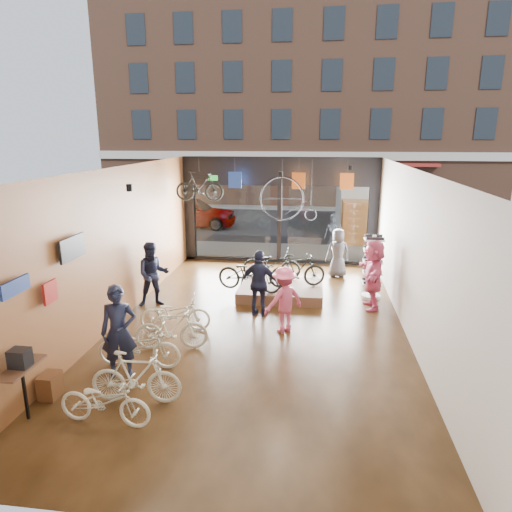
% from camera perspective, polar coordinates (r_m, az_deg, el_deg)
% --- Properties ---
extents(ground_plane, '(7.00, 12.00, 0.04)m').
position_cam_1_polar(ground_plane, '(11.33, 0.30, -8.80)').
color(ground_plane, black).
rests_on(ground_plane, ground).
extents(ceiling, '(7.00, 12.00, 0.04)m').
position_cam_1_polar(ceiling, '(10.41, 0.33, 10.95)').
color(ceiling, black).
rests_on(ceiling, ground).
extents(wall_left, '(0.04, 12.00, 3.80)m').
position_cam_1_polar(wall_left, '(11.67, -17.10, 1.18)').
color(wall_left, brown).
rests_on(wall_left, ground).
extents(wall_right, '(0.04, 12.00, 3.80)m').
position_cam_1_polar(wall_right, '(10.86, 19.07, 0.02)').
color(wall_right, beige).
rests_on(wall_right, ground).
extents(wall_back, '(7.00, 0.04, 3.80)m').
position_cam_1_polar(wall_back, '(5.19, -8.40, -15.73)').
color(wall_back, beige).
rests_on(wall_back, ground).
extents(storefront, '(7.00, 0.26, 3.80)m').
position_cam_1_polar(storefront, '(16.56, 2.94, 5.70)').
color(storefront, black).
rests_on(storefront, ground).
extents(exit_sign, '(0.35, 0.06, 0.18)m').
position_cam_1_polar(exit_sign, '(16.67, -5.41, 9.69)').
color(exit_sign, '#198C26').
rests_on(exit_sign, storefront).
extents(street_road, '(30.00, 18.00, 0.02)m').
position_cam_1_polar(street_road, '(25.74, 4.53, 4.64)').
color(street_road, black).
rests_on(street_road, ground).
extents(sidewalk_near, '(30.00, 2.40, 0.12)m').
position_cam_1_polar(sidewalk_near, '(18.11, 3.17, 0.54)').
color(sidewalk_near, slate).
rests_on(sidewalk_near, ground).
extents(sidewalk_far, '(30.00, 2.00, 0.12)m').
position_cam_1_polar(sidewalk_far, '(29.67, 4.96, 6.12)').
color(sidewalk_far, slate).
rests_on(sidewalk_far, ground).
extents(opposite_building, '(26.00, 5.00, 14.00)m').
position_cam_1_polar(opposite_building, '(31.92, 5.47, 19.22)').
color(opposite_building, brown).
rests_on(opposite_building, ground).
extents(street_car, '(4.53, 1.82, 1.54)m').
position_cam_1_polar(street_car, '(23.47, -8.12, 5.48)').
color(street_car, gray).
rests_on(street_car, street_road).
extents(box_truck, '(2.32, 6.97, 2.75)m').
position_cam_1_polar(box_truck, '(21.65, 13.42, 6.06)').
color(box_truck, silver).
rests_on(box_truck, street_road).
extents(floor_bike_0, '(1.58, 0.63, 0.82)m').
position_cam_1_polar(floor_bike_0, '(8.03, -18.38, -16.83)').
color(floor_bike_0, beige).
rests_on(floor_bike_0, ground_plane).
extents(floor_bike_1, '(1.62, 0.54, 0.96)m').
position_cam_1_polar(floor_bike_1, '(8.42, -14.79, -14.43)').
color(floor_bike_1, beige).
rests_on(floor_bike_1, ground_plane).
extents(floor_bike_2, '(1.71, 0.64, 0.89)m').
position_cam_1_polar(floor_bike_2, '(9.57, -14.43, -10.89)').
color(floor_bike_2, beige).
rests_on(floor_bike_2, ground_plane).
extents(floor_bike_3, '(1.64, 0.73, 0.95)m').
position_cam_1_polar(floor_bike_3, '(10.16, -10.56, -8.93)').
color(floor_bike_3, beige).
rests_on(floor_bike_3, ground_plane).
extents(floor_bike_4, '(1.74, 0.85, 0.87)m').
position_cam_1_polar(floor_bike_4, '(11.06, -10.08, -7.10)').
color(floor_bike_4, beige).
rests_on(floor_bike_4, ground_plane).
extents(display_platform, '(2.40, 1.80, 0.30)m').
position_cam_1_polar(display_platform, '(13.32, 3.13, -4.35)').
color(display_platform, '#4B2F1D').
rests_on(display_platform, ground_plane).
extents(display_bike_left, '(1.98, 1.05, 0.99)m').
position_cam_1_polar(display_bike_left, '(12.70, -0.79, -2.24)').
color(display_bike_left, black).
rests_on(display_bike_left, display_platform).
extents(display_bike_mid, '(1.70, 0.96, 0.98)m').
position_cam_1_polar(display_bike_mid, '(13.07, 5.22, -1.82)').
color(display_bike_mid, black).
rests_on(display_bike_mid, display_platform).
extents(display_bike_right, '(1.76, 0.63, 0.92)m').
position_cam_1_polar(display_bike_right, '(13.82, 1.97, -0.99)').
color(display_bike_right, black).
rests_on(display_bike_right, display_platform).
extents(customer_0, '(0.77, 0.62, 1.84)m').
position_cam_1_polar(customer_0, '(9.14, -16.76, -9.06)').
color(customer_0, '#161C33').
rests_on(customer_0, ground_plane).
extents(customer_1, '(1.06, 0.95, 1.78)m').
position_cam_1_polar(customer_1, '(12.64, -12.73, -2.25)').
color(customer_1, '#161C33').
rests_on(customer_1, ground_plane).
extents(customer_2, '(1.07, 0.60, 1.73)m').
position_cam_1_polar(customer_2, '(11.66, 0.45, -3.46)').
color(customer_2, '#161C33').
rests_on(customer_2, ground_plane).
extents(customer_3, '(1.17, 1.10, 1.59)m').
position_cam_1_polar(customer_3, '(10.75, 3.53, -5.49)').
color(customer_3, '#CC4C72').
rests_on(customer_3, ground_plane).
extents(customer_4, '(0.88, 0.66, 1.61)m').
position_cam_1_polar(customer_4, '(15.13, 10.19, 0.37)').
color(customer_4, '#3F3F44').
rests_on(customer_4, ground_plane).
extents(customer_5, '(0.62, 1.76, 1.88)m').
position_cam_1_polar(customer_5, '(12.54, 14.41, -2.25)').
color(customer_5, '#CC4C72').
rests_on(customer_5, ground_plane).
extents(sunglasses_rack, '(0.60, 0.51, 1.85)m').
position_cam_1_polar(sunglasses_rack, '(13.31, 14.35, -1.34)').
color(sunglasses_rack, white).
rests_on(sunglasses_rack, ground_plane).
extents(wall_merch, '(0.40, 2.40, 2.60)m').
position_cam_1_polar(wall_merch, '(8.86, -25.29, -8.00)').
color(wall_merch, navy).
rests_on(wall_merch, wall_left).
extents(penny_farthing, '(1.79, 0.06, 1.43)m').
position_cam_1_polar(penny_farthing, '(14.84, 4.40, 6.95)').
color(penny_farthing, black).
rests_on(penny_farthing, ceiling).
extents(hung_bike, '(1.58, 0.46, 0.95)m').
position_cam_1_polar(hung_bike, '(15.07, -7.08, 8.63)').
color(hung_bike, black).
rests_on(hung_bike, ceiling).
extents(jersey_left, '(0.45, 0.03, 0.55)m').
position_cam_1_polar(jersey_left, '(15.82, -2.65, 9.47)').
color(jersey_left, '#1E3F99').
rests_on(jersey_left, ceiling).
extents(jersey_mid, '(0.45, 0.03, 0.55)m').
position_cam_1_polar(jersey_mid, '(15.58, 5.35, 9.34)').
color(jersey_mid, '#CC5919').
rests_on(jersey_mid, ceiling).
extents(jersey_right, '(0.45, 0.03, 0.55)m').
position_cam_1_polar(jersey_right, '(15.60, 11.29, 9.13)').
color(jersey_right, '#CC5919').
rests_on(jersey_right, ceiling).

